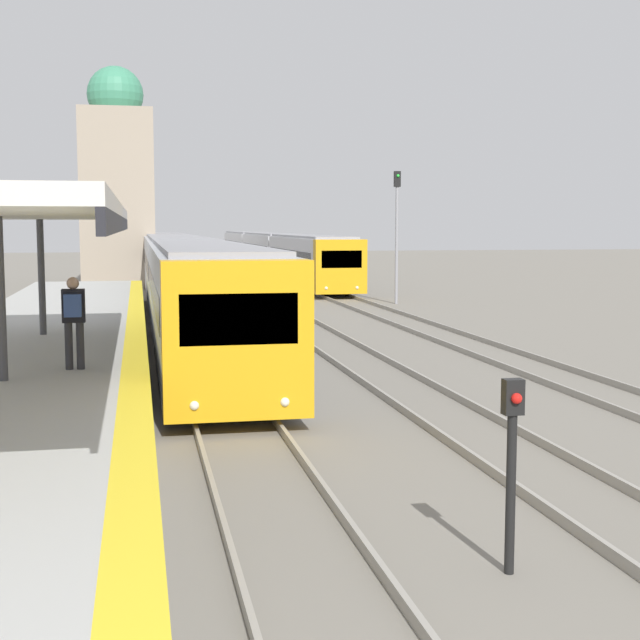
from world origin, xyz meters
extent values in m
cube|color=black|center=(-1.91, 12.64, 3.57)|extent=(0.08, 16.21, 0.24)
cylinder|color=#47474C|center=(-3.87, 12.64, 2.33)|extent=(0.16, 0.16, 2.73)
cylinder|color=#47474C|center=(-3.87, 19.12, 2.33)|extent=(0.16, 0.16, 2.73)
cylinder|color=#2D2D33|center=(-2.88, 13.62, 1.39)|extent=(0.14, 0.14, 0.85)
cylinder|color=#2D2D33|center=(-2.68, 13.62, 1.39)|extent=(0.14, 0.14, 0.85)
cube|color=black|center=(-2.78, 13.62, 2.11)|extent=(0.40, 0.22, 0.60)
sphere|color=tan|center=(-2.78, 13.62, 2.52)|extent=(0.22, 0.22, 0.22)
cube|color=#334C8E|center=(-2.78, 13.42, 2.13)|extent=(0.30, 0.18, 0.40)
cube|color=gold|center=(0.00, 12.18, 1.62)|extent=(2.54, 0.70, 2.69)
cube|color=black|center=(0.00, 11.85, 1.99)|extent=(1.98, 0.04, 0.86)
sphere|color=#EFEACC|center=(-0.76, 11.84, 0.57)|extent=(0.16, 0.16, 0.16)
sphere|color=#EFEACC|center=(0.76, 11.84, 0.57)|extent=(0.16, 0.16, 0.16)
cube|color=#A8ADB7|center=(0.00, 20.38, 1.62)|extent=(2.54, 15.71, 2.69)
cube|color=gray|center=(0.00, 20.38, 3.02)|extent=(2.23, 15.39, 0.12)
cube|color=black|center=(0.00, 20.38, 1.91)|extent=(2.56, 14.45, 0.70)
cylinder|color=black|center=(-1.08, 15.28, 0.35)|extent=(0.12, 0.70, 0.70)
cylinder|color=black|center=(1.08, 15.28, 0.35)|extent=(0.12, 0.70, 0.70)
cylinder|color=black|center=(-1.08, 25.49, 0.35)|extent=(0.12, 0.70, 0.70)
cylinder|color=black|center=(1.08, 25.49, 0.35)|extent=(0.12, 0.70, 0.70)
cube|color=#A8ADB7|center=(0.00, 36.44, 1.62)|extent=(2.54, 15.71, 2.69)
cube|color=gray|center=(0.00, 36.44, 3.02)|extent=(2.23, 15.39, 0.12)
cube|color=black|center=(0.00, 36.44, 1.91)|extent=(2.56, 14.45, 0.70)
cylinder|color=black|center=(-1.08, 31.34, 0.35)|extent=(0.12, 0.70, 0.70)
cylinder|color=black|center=(1.08, 31.34, 0.35)|extent=(0.12, 0.70, 0.70)
cylinder|color=black|center=(-1.08, 41.55, 0.35)|extent=(0.12, 0.70, 0.70)
cylinder|color=black|center=(1.08, 41.55, 0.35)|extent=(0.12, 0.70, 0.70)
cube|color=#A8ADB7|center=(0.00, 52.50, 1.62)|extent=(2.54, 15.71, 2.69)
cube|color=gray|center=(0.00, 52.50, 3.02)|extent=(2.23, 15.39, 0.12)
cube|color=black|center=(0.00, 52.50, 1.91)|extent=(2.56, 14.45, 0.70)
cylinder|color=black|center=(-1.08, 47.39, 0.35)|extent=(0.12, 0.70, 0.70)
cylinder|color=black|center=(1.08, 47.39, 0.35)|extent=(0.12, 0.70, 0.70)
cylinder|color=black|center=(-1.08, 57.60, 0.35)|extent=(0.12, 0.70, 0.70)
cylinder|color=black|center=(1.08, 57.60, 0.35)|extent=(0.12, 0.70, 0.70)
cube|color=gold|center=(7.92, 39.03, 1.58)|extent=(2.53, 0.70, 2.61)
cube|color=black|center=(7.92, 38.70, 1.94)|extent=(1.97, 0.04, 0.84)
sphere|color=#EFEACC|center=(7.16, 38.69, 0.57)|extent=(0.16, 0.16, 0.16)
sphere|color=#EFEACC|center=(8.67, 38.69, 0.57)|extent=(0.16, 0.16, 0.16)
cube|color=silver|center=(7.92, 46.68, 1.58)|extent=(2.53, 14.61, 2.61)
cube|color=gray|center=(7.92, 46.68, 2.94)|extent=(2.23, 14.32, 0.12)
cube|color=black|center=(7.92, 46.68, 1.86)|extent=(2.55, 13.44, 0.68)
cylinder|color=black|center=(6.84, 41.93, 0.35)|extent=(0.12, 0.70, 0.70)
cylinder|color=black|center=(8.99, 41.93, 0.35)|extent=(0.12, 0.70, 0.70)
cylinder|color=black|center=(6.84, 51.43, 0.35)|extent=(0.12, 0.70, 0.70)
cylinder|color=black|center=(8.99, 51.43, 0.35)|extent=(0.12, 0.70, 0.70)
cube|color=silver|center=(7.92, 61.64, 1.58)|extent=(2.53, 14.61, 2.61)
cube|color=gray|center=(7.92, 61.64, 2.94)|extent=(2.23, 14.32, 0.12)
cube|color=black|center=(7.92, 61.64, 1.86)|extent=(2.55, 13.44, 0.68)
cylinder|color=black|center=(6.84, 56.89, 0.35)|extent=(0.12, 0.70, 0.70)
cylinder|color=black|center=(8.99, 56.89, 0.35)|extent=(0.12, 0.70, 0.70)
cylinder|color=black|center=(6.84, 66.39, 0.35)|extent=(0.12, 0.70, 0.70)
cylinder|color=black|center=(8.99, 66.39, 0.35)|extent=(0.12, 0.70, 0.70)
cube|color=silver|center=(7.92, 76.60, 1.58)|extent=(2.53, 14.61, 2.61)
cube|color=gray|center=(7.92, 76.60, 2.94)|extent=(2.23, 14.32, 0.12)
cube|color=black|center=(7.92, 76.60, 1.86)|extent=(2.55, 13.44, 0.68)
cylinder|color=black|center=(6.84, 71.85, 0.35)|extent=(0.12, 0.70, 0.70)
cylinder|color=black|center=(8.99, 71.85, 0.35)|extent=(0.12, 0.70, 0.70)
cylinder|color=black|center=(6.84, 81.35, 0.35)|extent=(0.12, 0.70, 0.70)
cylinder|color=black|center=(8.99, 81.35, 0.35)|extent=(0.12, 0.70, 0.70)
cylinder|color=black|center=(2.03, 5.41, 0.83)|extent=(0.10, 0.10, 1.65)
cube|color=black|center=(2.03, 5.41, 1.83)|extent=(0.20, 0.14, 0.36)
sphere|color=red|center=(2.03, 5.32, 1.83)|extent=(0.11, 0.11, 0.11)
cylinder|color=gray|center=(9.85, 36.03, 2.99)|extent=(0.14, 0.14, 5.97)
cube|color=black|center=(9.85, 36.03, 5.62)|extent=(0.28, 0.20, 0.70)
sphere|color=green|center=(9.85, 35.91, 5.76)|extent=(0.14, 0.14, 0.14)
cube|color=gray|center=(-2.70, 50.38, 5.06)|extent=(4.14, 4.14, 10.12)
sphere|color=#3D8966|center=(-2.70, 50.38, 11.00)|extent=(3.18, 3.18, 3.18)
camera|label=1|loc=(-1.62, -2.80, 3.54)|focal=50.00mm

